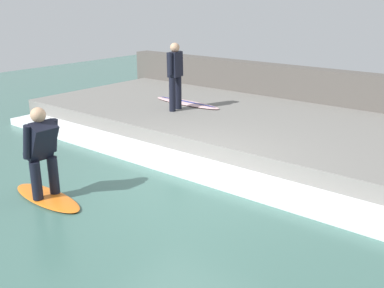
{
  "coord_description": "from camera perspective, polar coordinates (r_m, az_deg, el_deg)",
  "views": [
    {
      "loc": [
        -5.41,
        -4.58,
        3.1
      ],
      "look_at": [
        0.29,
        0.0,
        0.7
      ],
      "focal_mm": 42.0,
      "sensor_mm": 36.0,
      "label": 1
    }
  ],
  "objects": [
    {
      "name": "surfer_riding",
      "position": [
        7.35,
        -18.54,
        -0.52
      ],
      "size": [
        0.57,
        0.49,
        1.46
      ],
      "color": "black",
      "rests_on": "surfboard_riding"
    },
    {
      "name": "wave_foam_crest",
      "position": [
        8.19,
        1.66,
        -3.47
      ],
      "size": [
        0.75,
        11.86,
        0.16
      ],
      "primitive_type": "cube",
      "color": "silver",
      "rests_on": "ground_plane"
    },
    {
      "name": "back_wall",
      "position": [
        12.26,
        16.1,
        6.01
      ],
      "size": [
        0.5,
        13.11,
        1.34
      ],
      "primitive_type": "cube",
      "color": "#544F49",
      "rests_on": "ground_plane"
    },
    {
      "name": "surfer_waiting_near",
      "position": [
        10.82,
        -2.16,
        9.02
      ],
      "size": [
        0.54,
        0.3,
        1.61
      ],
      "color": "black",
      "rests_on": "concrete_ledge"
    },
    {
      "name": "surfboard_waiting_near",
      "position": [
        11.61,
        -0.67,
        5.26
      ],
      "size": [
        0.53,
        2.1,
        0.07
      ],
      "color": "beige",
      "rests_on": "concrete_ledge"
    },
    {
      "name": "ground_plane",
      "position": [
        7.74,
        -1.37,
        -5.46
      ],
      "size": [
        28.0,
        28.0,
        0.0
      ],
      "primitive_type": "plane",
      "color": "#426B60"
    },
    {
      "name": "surfboard_riding",
      "position": [
        7.64,
        -17.92,
        -6.46
      ],
      "size": [
        0.56,
        1.63,
        0.06
      ],
      "color": "orange",
      "rests_on": "ground_plane"
    },
    {
      "name": "concrete_ledge",
      "position": [
        10.21,
        10.44,
        1.57
      ],
      "size": [
        4.4,
        12.49,
        0.48
      ],
      "primitive_type": "cube",
      "color": "slate",
      "rests_on": "ground_plane"
    }
  ]
}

